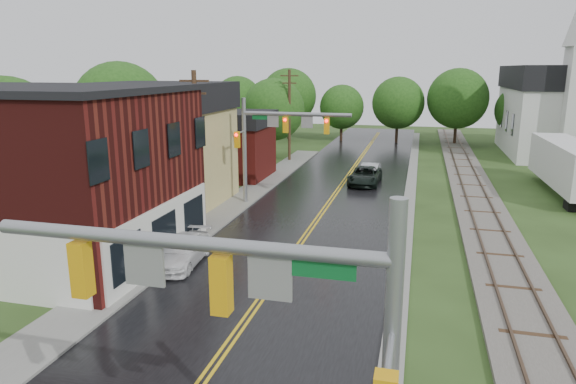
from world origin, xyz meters
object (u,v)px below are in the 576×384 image
at_px(tree_left_e, 275,111).
at_px(suv_dark, 365,176).
at_px(tree_left_c, 207,118).
at_px(semi_trailer, 568,164).
at_px(church, 563,101).
at_px(utility_pole_c, 289,114).
at_px(utility_pole_b, 197,145).
at_px(brick_building, 29,172).
at_px(traffic_signal_near, 264,318).
at_px(tree_left_a, 9,132).
at_px(tree_left_b, 122,111).
at_px(pickup_white, 182,251).
at_px(traffic_signal_far, 275,132).
at_px(sedan_silver, 369,172).

relative_size(tree_left_e, suv_dark, 1.63).
height_order(tree_left_c, semi_trailer, tree_left_c).
distance_m(church, utility_pole_c, 28.54).
xyz_separation_m(utility_pole_b, semi_trailer, (23.23, 13.17, -2.44)).
distance_m(brick_building, traffic_signal_near, 20.60).
relative_size(tree_left_c, semi_trailer, 0.63).
xyz_separation_m(utility_pole_b, tree_left_a, (-13.05, -0.10, 0.39)).
xyz_separation_m(brick_building, utility_pole_b, (5.68, 7.00, 0.57)).
bearing_deg(utility_pole_b, brick_building, -129.07).
relative_size(tree_left_b, pickup_white, 2.17).
xyz_separation_m(utility_pole_c, pickup_white, (2.04, -28.59, -4.07)).
xyz_separation_m(brick_building, tree_left_b, (-5.36, 16.90, 1.57)).
relative_size(traffic_signal_far, tree_left_e, 0.90).
bearing_deg(suv_dark, church, 47.68).
bearing_deg(church, utility_pole_c, -160.03).
xyz_separation_m(tree_left_b, tree_left_e, (9.00, 14.00, -0.90)).
relative_size(utility_pole_b, tree_left_c, 1.18).
height_order(utility_pole_b, pickup_white, utility_pole_b).
bearing_deg(sedan_silver, tree_left_a, -143.30).
relative_size(tree_left_e, sedan_silver, 2.00).
distance_m(church, traffic_signal_far, 35.59).
xyz_separation_m(traffic_signal_far, tree_left_c, (-10.38, 12.90, -0.46)).
height_order(utility_pole_b, utility_pole_c, same).
xyz_separation_m(church, tree_left_a, (-39.85, -31.84, -0.72)).
xyz_separation_m(traffic_signal_far, semi_trailer, (19.90, 8.17, -2.69)).
bearing_deg(utility_pole_b, traffic_signal_far, 56.32).
relative_size(traffic_signal_near, tree_left_a, 0.85).
distance_m(traffic_signal_near, tree_left_b, 36.73).
relative_size(traffic_signal_near, tree_left_b, 0.76).
bearing_deg(pickup_white, utility_pole_c, 89.72).
xyz_separation_m(traffic_signal_far, tree_left_e, (-5.38, 18.90, -0.16)).
bearing_deg(church, sedan_silver, -136.72).
height_order(tree_left_e, pickup_white, tree_left_e).
height_order(tree_left_b, tree_left_c, tree_left_b).
bearing_deg(tree_left_b, suv_dark, 8.79).
bearing_deg(brick_building, tree_left_c, 93.14).
bearing_deg(brick_building, semi_trailer, 34.90).
xyz_separation_m(tree_left_c, suv_dark, (15.62, -4.97, -3.82)).
xyz_separation_m(tree_left_c, sedan_silver, (15.79, -3.16, -3.84)).
xyz_separation_m(tree_left_b, semi_trailer, (34.28, 3.27, -3.43)).
xyz_separation_m(church, sedan_silver, (-18.05, -17.00, -5.16)).
bearing_deg(traffic_signal_far, brick_building, -126.92).
distance_m(brick_building, tree_left_b, 17.80).
bearing_deg(tree_left_c, tree_left_b, -116.56).
relative_size(tree_left_a, tree_left_c, 1.13).
bearing_deg(tree_left_b, tree_left_c, 63.44).
bearing_deg(tree_left_a, suv_dark, 31.09).
bearing_deg(utility_pole_c, sedan_silver, -39.71).
distance_m(tree_left_b, sedan_silver, 20.99).
relative_size(tree_left_c, sedan_silver, 1.88).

